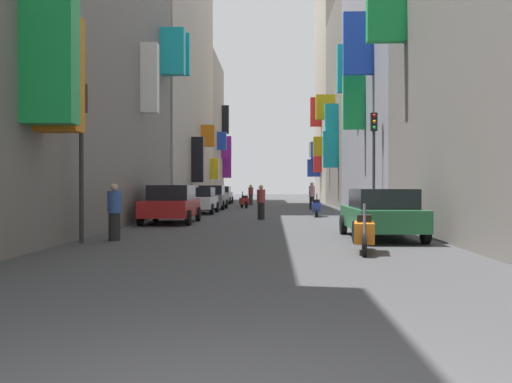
# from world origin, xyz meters

# --- Properties ---
(ground_plane) EXTENTS (140.00, 140.00, 0.00)m
(ground_plane) POSITION_xyz_m (0.00, 30.00, 0.00)
(ground_plane) COLOR #424244
(building_left_mid_a) EXTENTS (7.23, 20.70, 12.30)m
(building_left_mid_a) POSITION_xyz_m (-7.98, 16.50, 6.15)
(building_left_mid_a) COLOR slate
(building_left_mid_a) RESTS_ON ground
(building_left_mid_c) EXTENTS (7.02, 20.91, 20.14)m
(building_left_mid_c) POSITION_xyz_m (-8.00, 38.03, 10.06)
(building_left_mid_c) COLOR #B2A899
(building_left_mid_c) RESTS_ON ground
(building_left_far) EXTENTS (7.06, 11.52, 14.13)m
(building_left_far) POSITION_xyz_m (-7.99, 54.25, 7.06)
(building_left_far) COLOR gray
(building_left_far) RESTS_ON ground
(building_right_mid_a) EXTENTS (7.35, 15.45, 18.51)m
(building_right_mid_a) POSITION_xyz_m (7.99, 27.00, 9.25)
(building_right_mid_a) COLOR gray
(building_right_mid_a) RESTS_ON ground
(building_right_mid_b) EXTENTS (7.39, 11.58, 15.11)m
(building_right_mid_b) POSITION_xyz_m (7.98, 40.51, 7.55)
(building_right_mid_b) COLOR slate
(building_right_mid_b) RESTS_ON ground
(building_right_mid_c) EXTENTS (7.26, 13.69, 21.46)m
(building_right_mid_c) POSITION_xyz_m (7.99, 53.15, 10.72)
(building_right_mid_c) COLOR #9E9384
(building_right_mid_c) RESTS_ON ground
(parked_car_red) EXTENTS (2.02, 4.36, 1.54)m
(parked_car_red) POSITION_xyz_m (-3.69, 19.70, 0.80)
(parked_car_red) COLOR #B21E1E
(parked_car_red) RESTS_ON ground
(parked_car_silver) EXTENTS (1.96, 4.19, 1.48)m
(parked_car_silver) POSITION_xyz_m (-3.97, 44.54, 0.78)
(parked_car_silver) COLOR #B7B7BC
(parked_car_silver) RESTS_ON ground
(parked_car_grey) EXTENTS (1.84, 4.02, 1.54)m
(parked_car_grey) POSITION_xyz_m (-3.50, 33.48, 0.80)
(parked_car_grey) COLOR slate
(parked_car_grey) RESTS_ON ground
(parked_car_green) EXTENTS (1.98, 4.38, 1.43)m
(parked_car_green) POSITION_xyz_m (3.55, 12.96, 0.75)
(parked_car_green) COLOR #236638
(parked_car_green) RESTS_ON ground
(parked_car_white) EXTENTS (1.96, 4.25, 1.43)m
(parked_car_white) POSITION_xyz_m (-3.63, 27.79, 0.76)
(parked_car_white) COLOR white
(parked_car_white) RESTS_ON ground
(scooter_orange) EXTENTS (0.61, 1.98, 1.13)m
(scooter_orange) POSITION_xyz_m (2.52, 9.49, 0.46)
(scooter_orange) COLOR orange
(scooter_orange) RESTS_ON ground
(scooter_red) EXTENTS (0.73, 1.90, 1.13)m
(scooter_red) POSITION_xyz_m (-1.53, 35.90, 0.46)
(scooter_red) COLOR red
(scooter_red) RESTS_ON ground
(scooter_blue) EXTENTS (0.55, 1.92, 1.13)m
(scooter_blue) POSITION_xyz_m (2.60, 24.82, 0.46)
(scooter_blue) COLOR #2D4CAD
(scooter_blue) RESTS_ON ground
(pedestrian_crossing) EXTENTS (0.42, 0.42, 1.56)m
(pedestrian_crossing) POSITION_xyz_m (-0.08, 22.33, 0.77)
(pedestrian_crossing) COLOR black
(pedestrian_crossing) RESTS_ON ground
(pedestrian_near_left) EXTENTS (0.38, 0.38, 1.74)m
(pedestrian_near_left) POSITION_xyz_m (2.91, 32.88, 0.87)
(pedestrian_near_left) COLOR #242424
(pedestrian_near_left) RESTS_ON ground
(pedestrian_near_right) EXTENTS (0.47, 0.47, 1.58)m
(pedestrian_near_right) POSITION_xyz_m (-3.93, 12.19, 0.78)
(pedestrian_near_right) COLOR black
(pedestrian_near_right) RESTS_ON ground
(pedestrian_mid_street) EXTENTS (0.47, 0.47, 1.62)m
(pedestrian_mid_street) POSITION_xyz_m (-1.30, 41.67, 0.80)
(pedestrian_mid_street) COLOR #2E2E2E
(pedestrian_mid_street) RESTS_ON ground
(traffic_light_near_corner) EXTENTS (0.26, 0.34, 4.55)m
(traffic_light_near_corner) POSITION_xyz_m (4.64, 20.45, 3.08)
(traffic_light_near_corner) COLOR #2D2D2D
(traffic_light_near_corner) RESTS_ON ground
(traffic_light_far_corner) EXTENTS (0.26, 0.34, 4.20)m
(traffic_light_far_corner) POSITION_xyz_m (-4.60, 11.43, 2.87)
(traffic_light_far_corner) COLOR #2D2D2D
(traffic_light_far_corner) RESTS_ON ground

